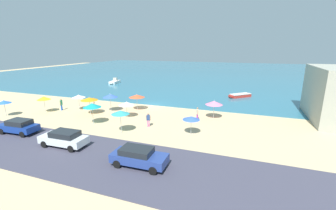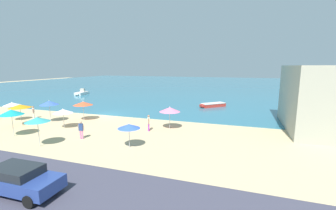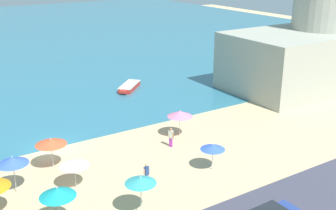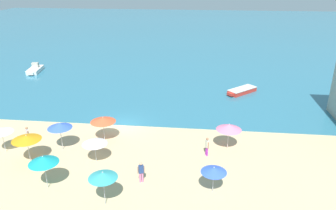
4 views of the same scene
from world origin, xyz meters
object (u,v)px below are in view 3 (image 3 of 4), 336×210
at_px(beach_umbrella_0, 213,147).
at_px(beach_umbrella_1, 74,163).
at_px(beach_umbrella_8, 141,180).
at_px(bather_0, 147,173).
at_px(bather_3, 171,136).
at_px(harbor_fortress, 308,40).
at_px(beach_umbrella_9, 51,142).
at_px(beach_umbrella_4, 180,114).
at_px(beach_umbrella_3, 12,161).
at_px(skiff_offshore, 129,87).
at_px(beach_umbrella_10, 58,192).

bearing_deg(beach_umbrella_0, beach_umbrella_1, 162.70).
xyz_separation_m(beach_umbrella_8, bather_0, (1.98, 2.78, -1.38)).
distance_m(beach_umbrella_0, bather_3, 5.10).
distance_m(beach_umbrella_0, beach_umbrella_8, 7.63).
xyz_separation_m(beach_umbrella_1, harbor_fortress, (32.69, 8.17, 3.74)).
height_order(beach_umbrella_9, bather_0, beach_umbrella_9).
distance_m(beach_umbrella_4, bather_0, 8.96).
bearing_deg(beach_umbrella_8, bather_3, 46.38).
distance_m(beach_umbrella_8, beach_umbrella_9, 9.27).
height_order(beach_umbrella_1, beach_umbrella_9, beach_umbrella_9).
relative_size(beach_umbrella_3, bather_3, 1.56).
bearing_deg(beach_umbrella_1, beach_umbrella_9, 96.05).
bearing_deg(harbor_fortress, beach_umbrella_3, -169.86).
distance_m(beach_umbrella_3, harbor_fortress, 37.03).
bearing_deg(skiff_offshore, beach_umbrella_10, -126.16).
distance_m(beach_umbrella_1, harbor_fortress, 33.90).
xyz_separation_m(beach_umbrella_8, beach_umbrella_9, (-2.68, 8.87, -0.20)).
height_order(beach_umbrella_3, beach_umbrella_4, beach_umbrella_3).
relative_size(beach_umbrella_3, harbor_fortress, 0.17).
distance_m(bather_0, harbor_fortress, 30.68).
bearing_deg(skiff_offshore, beach_umbrella_3, -136.38).
bearing_deg(beach_umbrella_0, beach_umbrella_10, -175.80).
bearing_deg(beach_umbrella_3, beach_umbrella_4, 6.79).
bearing_deg(beach_umbrella_1, harbor_fortress, 14.03).
bearing_deg(beach_umbrella_4, beach_umbrella_0, -102.46).
height_order(beach_umbrella_0, harbor_fortress, harbor_fortress).
relative_size(beach_umbrella_0, harbor_fortress, 0.13).
xyz_separation_m(beach_umbrella_1, beach_umbrella_9, (-0.39, 3.71, 0.23)).
bearing_deg(harbor_fortress, beach_umbrella_0, -154.24).
bearing_deg(skiff_offshore, beach_umbrella_1, -126.97).
distance_m(beach_umbrella_8, skiff_offshore, 26.01).
distance_m(beach_umbrella_4, harbor_fortress, 22.48).
bearing_deg(beach_umbrella_4, bather_3, -143.08).
bearing_deg(beach_umbrella_9, skiff_offshore, 45.78).
height_order(beach_umbrella_0, beach_umbrella_9, beach_umbrella_9).
relative_size(beach_umbrella_10, skiff_offshore, 0.67).
height_order(beach_umbrella_1, beach_umbrella_4, beach_umbrella_4).
bearing_deg(beach_umbrella_9, beach_umbrella_4, -1.47).
distance_m(beach_umbrella_1, beach_umbrella_9, 3.73).
bearing_deg(harbor_fortress, skiff_offshore, 152.35).
height_order(beach_umbrella_10, bather_0, beach_umbrella_10).
bearing_deg(bather_0, bather_3, 42.17).
height_order(beach_umbrella_8, beach_umbrella_10, beach_umbrella_10).
bearing_deg(beach_umbrella_0, beach_umbrella_3, 160.56).
distance_m(beach_umbrella_3, beach_umbrella_10, 5.67).
height_order(beach_umbrella_1, beach_umbrella_8, beach_umbrella_8).
bearing_deg(beach_umbrella_10, beach_umbrella_3, 102.18).
distance_m(beach_umbrella_9, beach_umbrella_10, 7.84).
bearing_deg(beach_umbrella_3, beach_umbrella_1, -24.81).
relative_size(beach_umbrella_1, skiff_offshore, 0.54).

